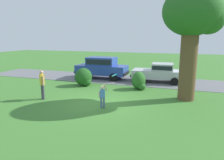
{
  "coord_description": "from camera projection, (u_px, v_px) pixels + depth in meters",
  "views": [
    {
      "loc": [
        4.3,
        -10.63,
        3.64
      ],
      "look_at": [
        0.17,
        1.19,
        1.1
      ],
      "focal_mm": 33.78,
      "sensor_mm": 36.0,
      "label": 1
    }
  ],
  "objects": [
    {
      "name": "child_thrower",
      "position": [
        102.0,
        95.0,
        10.94
      ],
      "size": [
        0.39,
        0.36,
        1.29
      ],
      "color": "#4C608C",
      "rests_on": "ground"
    },
    {
      "name": "ground_plane",
      "position": [
        102.0,
        103.0,
        11.95
      ],
      "size": [
        80.0,
        80.0,
        0.0
      ],
      "primitive_type": "plane",
      "color": "#3D752D"
    },
    {
      "name": "adult_onlooker",
      "position": [
        42.0,
        83.0,
        12.45
      ],
      "size": [
        0.44,
        0.39,
        1.74
      ],
      "color": "#3F3F4C",
      "rests_on": "ground"
    },
    {
      "name": "oak_tree_large",
      "position": [
        193.0,
        18.0,
        11.7
      ],
      "size": [
        3.37,
        3.23,
        6.43
      ],
      "color": "brown",
      "rests_on": "ground"
    },
    {
      "name": "parked_sedan",
      "position": [
        160.0,
        72.0,
        17.3
      ],
      "size": [
        4.49,
        2.26,
        1.56
      ],
      "color": "silver",
      "rests_on": "ground"
    },
    {
      "name": "shrub_centre_left",
      "position": [
        139.0,
        81.0,
        15.02
      ],
      "size": [
        1.06,
        1.18,
        1.25
      ],
      "color": "#286023",
      "rests_on": "ground"
    },
    {
      "name": "driveway_strip",
      "position": [
        131.0,
        80.0,
        18.24
      ],
      "size": [
        28.0,
        4.4,
        0.02
      ],
      "primitive_type": "cube",
      "color": "slate",
      "rests_on": "ground"
    },
    {
      "name": "shrub_near_tree",
      "position": [
        84.0,
        77.0,
        16.1
      ],
      "size": [
        1.32,
        1.39,
        1.35
      ],
      "color": "#1E511C",
      "rests_on": "ground"
    },
    {
      "name": "frisbee",
      "position": [
        114.0,
        75.0,
        11.19
      ],
      "size": [
        0.28,
        0.28,
        0.17
      ],
      "color": "#1EB7B2"
    },
    {
      "name": "parked_suv",
      "position": [
        102.0,
        67.0,
        18.8
      ],
      "size": [
        4.72,
        2.13,
        1.92
      ],
      "color": "#28429E",
      "rests_on": "ground"
    }
  ]
}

